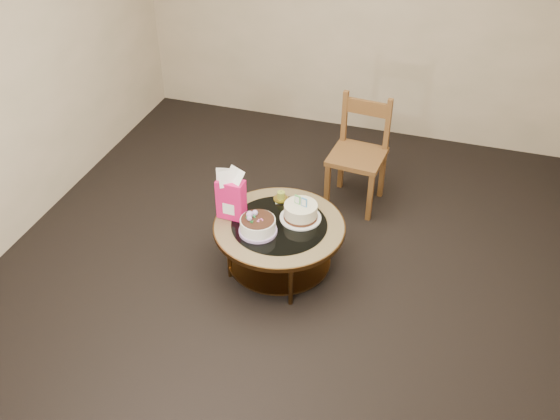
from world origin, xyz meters
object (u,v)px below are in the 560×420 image
(cream_cake, at_px, (301,212))
(gift_bag, at_px, (231,194))
(dining_chair, at_px, (359,153))
(coffee_table, at_px, (279,232))
(decorated_cake, at_px, (258,226))

(cream_cake, bearing_deg, gift_bag, -148.14)
(dining_chair, bearing_deg, coffee_table, -103.41)
(coffee_table, bearing_deg, dining_chair, 71.47)
(decorated_cake, bearing_deg, cream_cake, 44.80)
(decorated_cake, xyz_separation_m, cream_cake, (0.26, 0.26, 0.01))
(decorated_cake, bearing_deg, coffee_table, 48.48)
(coffee_table, height_order, decorated_cake, decorated_cake)
(decorated_cake, xyz_separation_m, dining_chair, (0.50, 1.27, -0.01))
(cream_cake, bearing_deg, decorated_cake, -117.62)
(decorated_cake, distance_m, dining_chair, 1.37)
(gift_bag, bearing_deg, cream_cake, 16.75)
(coffee_table, distance_m, decorated_cake, 0.23)
(coffee_table, distance_m, dining_chair, 1.20)
(coffee_table, xyz_separation_m, cream_cake, (0.14, 0.12, 0.14))
(gift_bag, bearing_deg, dining_chair, 58.84)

